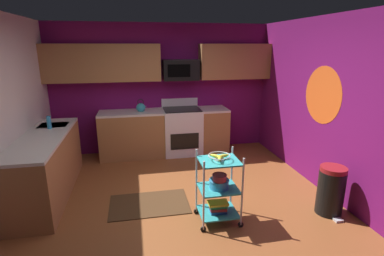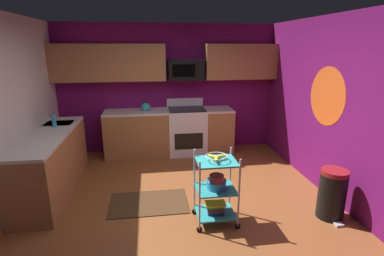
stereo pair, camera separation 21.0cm
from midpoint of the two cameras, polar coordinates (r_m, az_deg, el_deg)
floor at (r=4.30m, az=-0.69°, el=-14.97°), size 4.40×4.80×0.04m
wall_back at (r=6.17m, az=-3.74°, el=7.58°), size 4.52×0.06×2.60m
wall_right at (r=4.64m, az=27.75°, el=3.05°), size 0.06×4.80×2.60m
wall_flower_decal at (r=4.82m, az=25.77°, el=5.54°), size 0.00×0.87×0.87m
counter_run at (r=5.43m, az=-11.99°, el=-2.97°), size 3.49×2.74×0.92m
oven_range at (r=6.07m, az=-0.04°, el=-0.48°), size 0.76×0.65×1.10m
upper_cabinets at (r=5.92m, az=-4.45°, el=12.57°), size 4.40×0.33×0.70m
microwave at (r=5.95m, az=-0.20°, el=11.18°), size 0.70×0.39×0.40m
rolling_cart at (r=3.76m, az=6.24°, el=-11.66°), size 0.55×0.43×0.91m
fruit_bowl at (r=3.58m, az=6.44°, el=-5.63°), size 0.27×0.27×0.07m
mixing_bowl_large at (r=3.73m, az=6.36°, el=-10.74°), size 0.25×0.25×0.11m
mixing_bowl_small at (r=3.65m, az=6.46°, el=-9.60°), size 0.18×0.18×0.08m
book_stack at (r=3.88m, az=6.12°, el=-15.03°), size 0.26×0.19×0.13m
kettle at (r=5.88m, az=-7.93°, el=4.05°), size 0.21×0.18×0.26m
dish_soap_bottle at (r=5.12m, az=-24.09°, el=1.31°), size 0.06×0.06×0.20m
trash_can at (r=4.33m, az=26.76°, el=-11.35°), size 0.34×0.42×0.66m
floor_rug at (r=4.36m, az=-7.00°, el=-14.20°), size 1.10×0.70×0.01m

